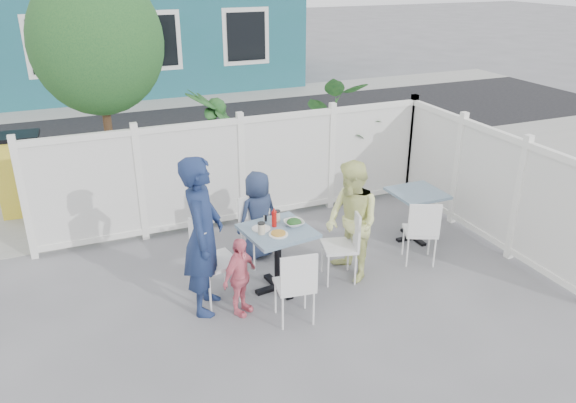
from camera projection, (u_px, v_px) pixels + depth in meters
name	position (u px, v px, depth m)	size (l,w,h in m)	color
ground	(302.00, 306.00, 6.39)	(80.00, 80.00, 0.00)	slate
near_sidewalk	(212.00, 190.00, 9.61)	(24.00, 2.60, 0.01)	gray
street	(168.00, 133.00, 12.74)	(24.00, 5.00, 0.01)	black
far_sidewalk	(145.00, 104.00, 15.37)	(24.00, 1.60, 0.01)	gray
fence_back	(242.00, 173.00, 8.15)	(5.86, 0.08, 1.60)	white
fence_right	(485.00, 187.00, 7.64)	(0.08, 3.66, 1.60)	white
tree	(97.00, 43.00, 7.59)	(1.80, 1.62, 3.59)	#382316
utility_cabinet	(21.00, 177.00, 8.52)	(0.65, 0.46, 1.20)	gold
potted_shrub_a	(215.00, 151.00, 8.62)	(1.04, 1.04, 1.85)	#184420
potted_shrub_b	(331.00, 141.00, 9.24)	(1.58, 1.37, 1.76)	#184420
main_table	(278.00, 243.00, 6.50)	(0.84, 0.84, 0.79)	slate
spare_table	(417.00, 203.00, 7.73)	(0.68, 0.68, 0.71)	slate
chair_left	(209.00, 256.00, 6.26)	(0.50, 0.52, 1.00)	white
chair_right	(346.00, 240.00, 6.75)	(0.49, 0.50, 0.91)	white
chair_back	(256.00, 224.00, 7.19)	(0.45, 0.44, 0.87)	white
chair_near	(296.00, 282.00, 5.90)	(0.44, 0.43, 0.87)	white
chair_spare	(422.00, 228.00, 7.09)	(0.52, 0.52, 0.88)	white
man	(203.00, 236.00, 6.02)	(0.66, 0.43, 1.80)	navy
woman	(352.00, 222.00, 6.71)	(0.73, 0.57, 1.49)	#DDEB41
boy	(258.00, 215.00, 7.27)	(0.57, 0.37, 1.17)	navy
toddler	(240.00, 277.00, 6.09)	(0.54, 0.22, 0.92)	pink
plate_main	(278.00, 234.00, 6.30)	(0.22, 0.22, 0.01)	white
plate_side	(261.00, 229.00, 6.43)	(0.22, 0.22, 0.01)	white
salad_bowl	(294.00, 223.00, 6.52)	(0.23, 0.23, 0.06)	white
coffee_cup_a	(261.00, 229.00, 6.30)	(0.08, 0.08, 0.12)	beige
coffee_cup_b	(277.00, 217.00, 6.60)	(0.08, 0.08, 0.12)	beige
ketchup_bottle	(274.00, 219.00, 6.47)	(0.06, 0.06, 0.19)	#B00F0C
salt_shaker	(265.00, 218.00, 6.63)	(0.03, 0.03, 0.07)	white
pepper_shaker	(266.00, 218.00, 6.62)	(0.03, 0.03, 0.07)	black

